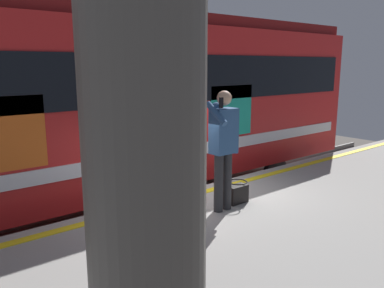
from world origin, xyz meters
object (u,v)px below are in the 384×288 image
Objects in this scene: handbag at (237,193)px; station_column at (144,114)px; train_carriage at (101,100)px; passenger at (223,141)px.

station_column is at bearing 40.77° from handbag.
train_carriage reaches higher than handbag.
passenger is 5.07× the size of handbag.
passenger is 4.72m from station_column.
handbag is at bearing 103.12° from train_carriage.
station_column is at bearing 43.29° from passenger.
station_column is (3.02, 6.44, 0.57)m from train_carriage.
handbag is (-0.75, 3.20, -1.33)m from train_carriage.
passenger is at bearing 96.01° from train_carriage.
passenger is 1.01m from handbag.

